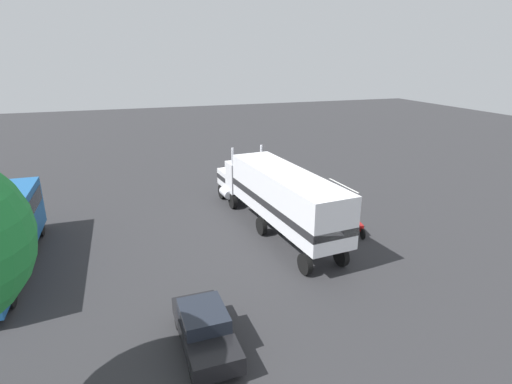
# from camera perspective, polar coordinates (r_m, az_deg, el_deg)

# --- Properties ---
(ground_plane) EXTENTS (120.00, 120.00, 0.00)m
(ground_plane) POSITION_cam_1_polar(r_m,az_deg,el_deg) (31.41, -2.12, -0.91)
(ground_plane) COLOR #2D2D30
(lane_stripe_near) EXTENTS (4.39, 0.69, 0.01)m
(lane_stripe_near) POSITION_cam_1_polar(r_m,az_deg,el_deg) (30.76, 5.22, -1.40)
(lane_stripe_near) COLOR silver
(lane_stripe_near) RESTS_ON ground_plane
(lane_stripe_mid) EXTENTS (4.40, 0.53, 0.01)m
(lane_stripe_mid) POSITION_cam_1_polar(r_m,az_deg,el_deg) (34.73, 6.55, 0.94)
(lane_stripe_mid) COLOR silver
(lane_stripe_mid) RESTS_ON ground_plane
(lane_stripe_far) EXTENTS (4.40, 0.43, 0.01)m
(lane_stripe_far) POSITION_cam_1_polar(r_m,az_deg,el_deg) (35.31, 12.20, 0.93)
(lane_stripe_far) COLOR silver
(lane_stripe_far) RESTS_ON ground_plane
(semi_truck) EXTENTS (14.34, 4.13, 4.50)m
(semi_truck) POSITION_cam_1_polar(r_m,az_deg,el_deg) (24.88, 2.97, -0.14)
(semi_truck) COLOR white
(semi_truck) RESTS_ON ground_plane
(person_bystander) EXTENTS (0.40, 0.48, 1.63)m
(person_bystander) POSITION_cam_1_polar(r_m,az_deg,el_deg) (28.49, 4.38, -1.15)
(person_bystander) COLOR black
(person_bystander) RESTS_ON ground_plane
(parked_car) EXTENTS (4.44, 1.91, 1.57)m
(parked_car) POSITION_cam_1_polar(r_m,az_deg,el_deg) (16.19, -7.23, -18.57)
(parked_car) COLOR black
(parked_car) RESTS_ON ground_plane
(motorcycle) EXTENTS (2.09, 0.50, 1.12)m
(motorcycle) POSITION_cam_1_polar(r_m,az_deg,el_deg) (25.90, 14.23, -4.78)
(motorcycle) COLOR black
(motorcycle) RESTS_ON ground_plane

